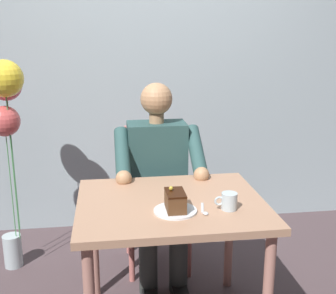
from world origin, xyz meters
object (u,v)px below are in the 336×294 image
(cake_slice, at_px, (174,201))
(coffee_cup, at_px, (229,201))
(balloon_display, at_px, (6,112))
(dining_table, at_px, (171,218))
(chair, at_px, (155,189))
(dessert_spoon, at_px, (204,211))
(seated_person, at_px, (158,179))

(cake_slice, relative_size, coffee_cup, 1.28)
(coffee_cup, relative_size, balloon_display, 0.08)
(dining_table, xyz_separation_m, chair, (0.00, -0.70, -0.11))
(coffee_cup, xyz_separation_m, dessert_spoon, (0.12, 0.01, -0.04))
(dining_table, bearing_deg, seated_person, -90.00)
(chair, xyz_separation_m, cake_slice, (0.00, 0.83, 0.25))
(coffee_cup, distance_m, dessert_spoon, 0.13)
(dessert_spoon, relative_size, balloon_display, 0.11)
(dining_table, height_order, coffee_cup, coffee_cup)
(dining_table, bearing_deg, chair, -90.00)
(chair, distance_m, cake_slice, 0.87)
(seated_person, bearing_deg, balloon_display, -13.06)
(dessert_spoon, bearing_deg, cake_slice, -6.87)
(seated_person, bearing_deg, chair, -90.00)
(balloon_display, bearing_deg, dessert_spoon, 139.66)
(dining_table, height_order, balloon_display, balloon_display)
(dining_table, relative_size, cake_slice, 6.55)
(chair, height_order, dessert_spoon, chair)
(dessert_spoon, bearing_deg, chair, -81.11)
(cake_slice, bearing_deg, dessert_spoon, 173.13)
(coffee_cup, bearing_deg, dessert_spoon, 4.21)
(seated_person, height_order, dessert_spoon, seated_person)
(chair, relative_size, coffee_cup, 8.34)
(chair, distance_m, balloon_display, 1.06)
(coffee_cup, height_order, dessert_spoon, coffee_cup)
(chair, xyz_separation_m, balloon_display, (0.91, -0.03, 0.54))
(cake_slice, height_order, coffee_cup, cake_slice)
(cake_slice, bearing_deg, seated_person, -90.39)
(coffee_cup, bearing_deg, seated_person, -69.16)
(dining_table, height_order, chair, chair)
(dining_table, bearing_deg, cake_slice, 88.05)
(dining_table, distance_m, coffee_cup, 0.32)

